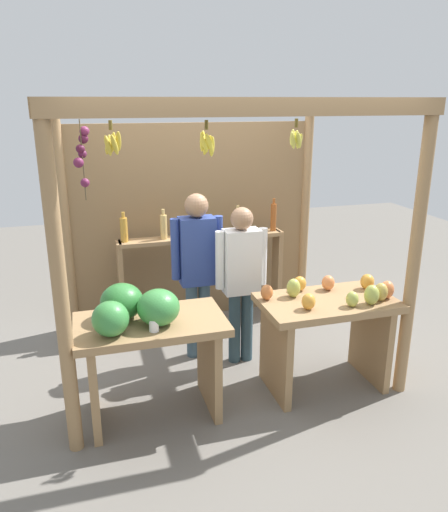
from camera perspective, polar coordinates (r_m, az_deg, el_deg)
ground_plane at (r=4.87m, az=-0.67°, el=-11.39°), size 12.00×12.00×0.00m
market_stall at (r=4.78m, az=-2.23°, el=5.98°), size 2.77×2.10×2.38m
fruit_counter_left at (r=3.75m, az=-9.21°, el=-8.75°), size 1.11×0.64×1.07m
fruit_counter_right at (r=4.23m, az=11.92°, el=-7.37°), size 1.11×0.64×0.96m
bottle_shelf_unit at (r=5.23m, az=-2.54°, el=-0.03°), size 1.77×0.22×1.35m
vendor_man at (r=4.51m, az=-3.10°, el=-0.73°), size 0.48×0.21×1.58m
vendor_woman at (r=4.43m, az=2.01°, el=-1.98°), size 0.48×0.20×1.48m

